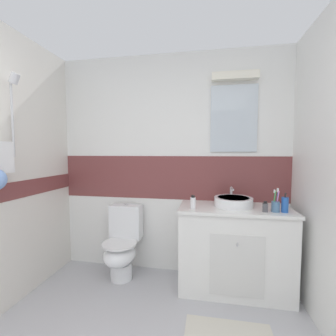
# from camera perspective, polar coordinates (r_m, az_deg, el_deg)

# --- Properties ---
(wall_back_tiled) EXTENTS (3.20, 0.20, 2.50)m
(wall_back_tiled) POSITION_cam_1_polar(r_m,az_deg,el_deg) (2.63, 0.97, 1.08)
(wall_back_tiled) COLOR white
(wall_back_tiled) RESTS_ON ground_plane
(vanity_cabinet) EXTENTS (1.09, 0.53, 0.85)m
(vanity_cabinet) POSITION_cam_1_polar(r_m,az_deg,el_deg) (2.50, 16.32, -18.93)
(vanity_cabinet) COLOR white
(vanity_cabinet) RESTS_ON ground_plane
(sink_basin) EXTENTS (0.38, 0.42, 0.17)m
(sink_basin) POSITION_cam_1_polar(r_m,az_deg,el_deg) (2.38, 16.25, -8.13)
(sink_basin) COLOR white
(sink_basin) RESTS_ON vanity_cabinet
(toilet) EXTENTS (0.37, 0.50, 0.80)m
(toilet) POSITION_cam_1_polar(r_m,az_deg,el_deg) (2.69, -11.53, -18.47)
(toilet) COLOR white
(toilet) RESTS_ON ground_plane
(toothbrush_cup) EXTENTS (0.07, 0.07, 0.22)m
(toothbrush_cup) POSITION_cam_1_polar(r_m,az_deg,el_deg) (2.30, 25.67, -8.58)
(toothbrush_cup) COLOR #4C7299
(toothbrush_cup) RESTS_ON vanity_cabinet
(soap_dispenser) EXTENTS (0.06, 0.06, 0.18)m
(soap_dispenser) POSITION_cam_1_polar(r_m,az_deg,el_deg) (2.32, 27.55, -8.25)
(soap_dispenser) COLOR #2659B2
(soap_dispenser) RESTS_ON vanity_cabinet
(perfume_flask_small) EXTENTS (0.04, 0.03, 0.10)m
(perfume_flask_small) POSITION_cam_1_polar(r_m,az_deg,el_deg) (2.25, 23.45, -9.05)
(perfume_flask_small) COLOR #4C4C51
(perfume_flask_small) RESTS_ON vanity_cabinet
(lotion_bottle_short) EXTENTS (0.05, 0.05, 0.13)m
(lotion_bottle_short) POSITION_cam_1_polar(r_m,az_deg,el_deg) (2.20, 6.37, -8.70)
(lotion_bottle_short) COLOR white
(lotion_bottle_short) RESTS_ON vanity_cabinet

